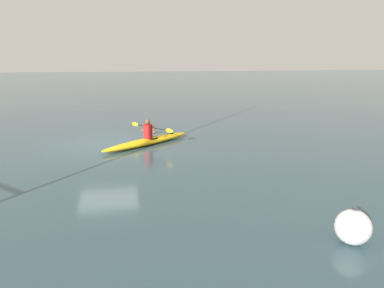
{
  "coord_description": "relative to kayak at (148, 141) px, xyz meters",
  "views": [
    {
      "loc": [
        -0.85,
        14.98,
        3.53
      ],
      "look_at": [
        -2.73,
        5.05,
        1.09
      ],
      "focal_mm": 33.49,
      "sensor_mm": 36.0,
      "label": 1
    }
  ],
  "objects": [
    {
      "name": "ground_plane",
      "position": [
        1.73,
        -0.41,
        -0.14
      ],
      "size": [
        160.0,
        160.0,
        0.0
      ],
      "primitive_type": "plane",
      "color": "#334C56"
    },
    {
      "name": "kayak",
      "position": [
        0.0,
        0.0,
        0.0
      ],
      "size": [
        3.97,
        3.25,
        0.28
      ],
      "color": "#EAB214",
      "rests_on": "ground"
    },
    {
      "name": "mooring_buoy_red_near",
      "position": [
        -3.36,
        8.91,
        0.2
      ],
      "size": [
        0.69,
        0.69,
        0.73
      ],
      "color": "silver",
      "rests_on": "ground"
    },
    {
      "name": "kayaker",
      "position": [
        -0.03,
        -0.02,
        0.48
      ],
      "size": [
        1.56,
        2.0,
        0.79
      ],
      "color": "red",
      "rests_on": "kayak"
    }
  ]
}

